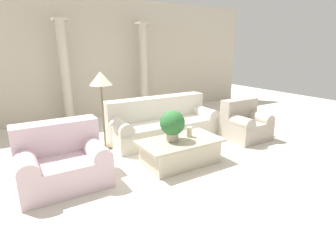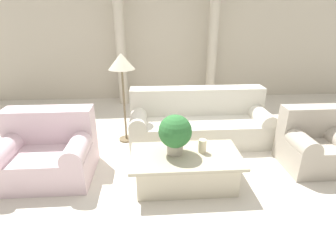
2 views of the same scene
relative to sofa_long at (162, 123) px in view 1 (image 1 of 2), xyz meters
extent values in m
plane|color=silver|center=(-0.34, -0.80, -0.34)|extent=(16.00, 16.00, 0.00)
cube|color=beige|center=(-0.34, 2.61, 1.26)|extent=(10.00, 0.06, 3.20)
cube|color=beige|center=(0.00, -0.08, -0.14)|extent=(2.35, 0.94, 0.41)
cube|color=beige|center=(0.00, 0.23, 0.30)|extent=(2.35, 0.33, 0.46)
cylinder|color=beige|center=(-1.03, -0.08, 0.12)|extent=(0.28, 0.94, 0.28)
cylinder|color=beige|center=(1.03, -0.08, 0.12)|extent=(0.28, 0.94, 0.28)
cube|color=silver|center=(-2.24, -1.01, -0.14)|extent=(1.20, 0.94, 0.41)
cube|color=silver|center=(-2.24, -0.70, 0.30)|extent=(1.20, 0.33, 0.46)
cylinder|color=silver|center=(-2.70, -1.01, 0.12)|extent=(0.28, 0.94, 0.28)
cylinder|color=silver|center=(-1.78, -1.01, 0.12)|extent=(0.28, 0.94, 0.28)
cube|color=beige|center=(-0.40, -1.31, -0.15)|extent=(1.23, 0.69, 0.38)
cube|color=#B3A98F|center=(-0.40, -1.31, 0.06)|extent=(1.40, 0.78, 0.04)
cylinder|color=#B2A893|center=(-0.53, -1.25, 0.15)|extent=(0.21, 0.21, 0.13)
sphere|color=#2D6B33|center=(-0.53, -1.25, 0.39)|extent=(0.42, 0.42, 0.42)
cylinder|color=beige|center=(-0.18, -1.25, 0.17)|extent=(0.10, 0.10, 0.18)
cylinder|color=brown|center=(-1.27, 0.05, -0.33)|extent=(0.26, 0.26, 0.03)
cylinder|color=brown|center=(-1.27, 0.05, 0.30)|extent=(0.04, 0.04, 1.22)
cone|color=beige|center=(-1.27, 0.05, 1.03)|extent=(0.42, 0.42, 0.25)
cylinder|color=beige|center=(-1.47, 2.15, 0.91)|extent=(0.23, 0.23, 2.51)
cube|color=beige|center=(-1.47, 2.15, 2.20)|extent=(0.32, 0.32, 0.06)
cylinder|color=beige|center=(0.67, 2.15, 0.91)|extent=(0.23, 0.23, 2.51)
cube|color=beige|center=(0.67, 2.15, 2.20)|extent=(0.32, 0.32, 0.06)
cube|color=#ADA393|center=(1.51, -1.03, -0.14)|extent=(0.87, 0.76, 0.40)
cube|color=#ADA393|center=(1.51, -0.78, 0.28)|extent=(0.87, 0.27, 0.44)
cylinder|color=#ADA393|center=(1.21, -1.03, 0.09)|extent=(0.28, 0.76, 0.28)
cylinder|color=#ADA393|center=(1.81, -1.03, 0.09)|extent=(0.28, 0.76, 0.28)
camera|label=1|loc=(-2.77, -4.72, 1.58)|focal=28.00mm
camera|label=2|loc=(-0.83, -4.17, 1.72)|focal=28.00mm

